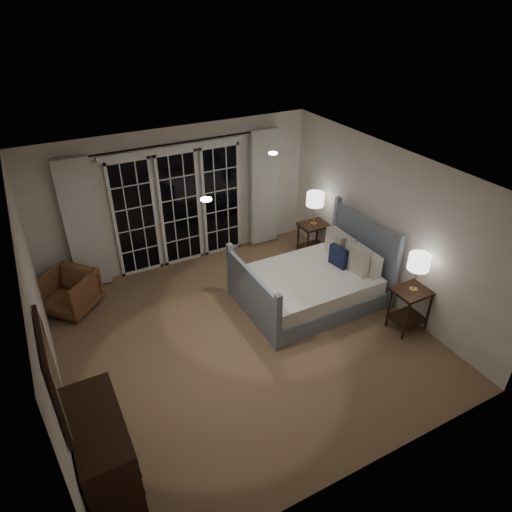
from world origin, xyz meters
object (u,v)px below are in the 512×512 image
nightstand_left (410,303)px  lamp_left (419,262)px  armchair (70,292)px  nightstand_right (313,235)px  dresser (103,448)px  bed (313,283)px  lamp_right (315,199)px

nightstand_left → lamp_left: lamp_left is taller
armchair → nightstand_left: bearing=13.9°
nightstand_right → lamp_left: 2.56m
dresser → bed: bearing=23.6°
nightstand_right → lamp_right: lamp_right is taller
bed → dresser: (-3.65, -1.59, 0.11)m
lamp_left → dresser: (-4.50, -0.33, -0.74)m
armchair → bed: bearing=22.9°
armchair → dresser: dresser is taller
nightstand_left → lamp_right: (-0.06, 2.45, 0.70)m
armchair → lamp_left: bearing=13.9°
nightstand_left → lamp_right: 2.55m
bed → nightstand_right: 1.44m
nightstand_left → lamp_left: bearing=-9.5°
bed → dresser: 3.98m
nightstand_left → dresser: 4.51m
nightstand_right → dresser: size_ratio=0.56×
nightstand_right → dresser: (-4.44, -2.79, -0.02)m
nightstand_right → lamp_left: lamp_left is taller
lamp_left → armchair: lamp_left is taller
nightstand_left → lamp_right: size_ratio=1.13×
bed → nightstand_left: bed is taller
lamp_right → armchair: 4.41m
nightstand_left → nightstand_right: 2.45m
bed → lamp_right: lamp_right is taller
nightstand_left → armchair: size_ratio=0.96×
bed → lamp_right: (0.79, 1.19, 0.84)m
bed → nightstand_right: (0.79, 1.19, 0.12)m
nightstand_right → lamp_left: bearing=-88.6°
lamp_right → armchair: size_ratio=0.85×
nightstand_right → nightstand_left: bearing=-88.6°
dresser → nightstand_right: bearing=32.1°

